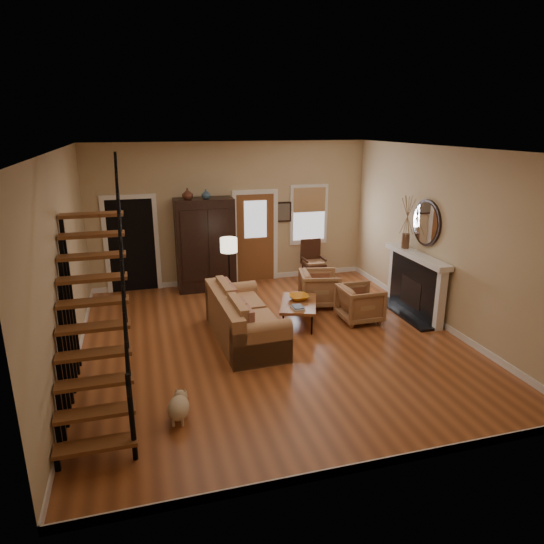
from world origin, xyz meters
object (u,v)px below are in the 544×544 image
object	(u,v)px
coffee_table	(298,313)
side_chair	(313,262)
armchair_left	(360,303)
armchair_right	(319,288)
armoire	(205,245)
sofa	(245,317)
floor_lamp	(229,274)

from	to	relation	value
coffee_table	side_chair	world-z (taller)	side_chair
armchair_left	armchair_right	size ratio (longest dim) A/B	0.95
armoire	armchair_right	distance (m)	2.81
sofa	armchair_right	size ratio (longest dim) A/B	2.77
coffee_table	side_chair	distance (m)	2.61
armchair_left	floor_lamp	size ratio (longest dim) A/B	0.52
armoire	coffee_table	distance (m)	3.00
sofa	coffee_table	size ratio (longest dim) A/B	2.02
armchair_right	sofa	bearing A→B (deg)	135.76
sofa	coffee_table	world-z (taller)	sofa
sofa	side_chair	bearing A→B (deg)	47.77
armoire	sofa	world-z (taller)	armoire
armoire	armchair_left	world-z (taller)	armoire
sofa	side_chair	distance (m)	3.59
armoire	floor_lamp	xyz separation A→B (m)	(0.28, -1.38, -0.30)
sofa	side_chair	world-z (taller)	side_chair
sofa	coffee_table	distance (m)	1.24
armoire	armchair_right	size ratio (longest dim) A/B	2.59
sofa	floor_lamp	xyz separation A→B (m)	(0.04, 1.57, 0.33)
sofa	armchair_right	distance (m)	2.25
armchair_left	armchair_right	bearing A→B (deg)	23.74
armchair_right	side_chair	size ratio (longest dim) A/B	0.80
armoire	side_chair	distance (m)	2.61
sofa	floor_lamp	size ratio (longest dim) A/B	1.51
armoire	armchair_right	world-z (taller)	armoire
side_chair	sofa	bearing A→B (deg)	-129.95
armchair_right	floor_lamp	size ratio (longest dim) A/B	0.54
sofa	floor_lamp	distance (m)	1.60
coffee_table	floor_lamp	world-z (taller)	floor_lamp
coffee_table	armchair_right	bearing A→B (deg)	47.80
sofa	armchair_left	world-z (taller)	sofa
armoire	armchair_right	bearing A→B (deg)	-38.81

